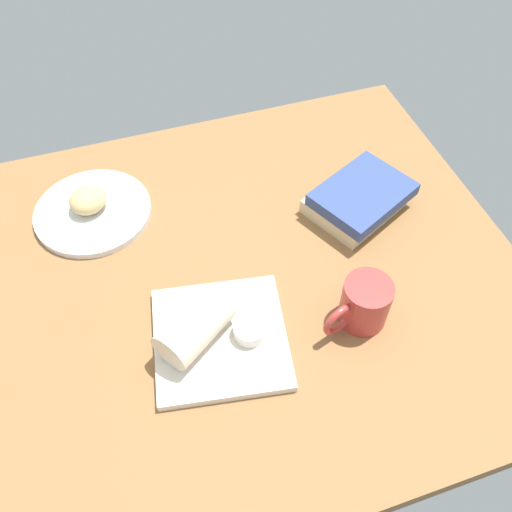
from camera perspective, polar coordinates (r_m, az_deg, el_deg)
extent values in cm
cube|color=olive|center=(102.45, -3.34, -3.02)|extent=(110.00, 90.00, 4.00)
cylinder|color=white|center=(114.94, -16.59, 4.42)|extent=(23.14, 23.14, 1.40)
ellipsoid|color=tan|center=(113.30, -17.06, 5.61)|extent=(10.15, 10.00, 4.55)
cube|color=silver|center=(93.21, -3.72, -8.54)|extent=(25.25, 25.25, 1.60)
cylinder|color=silver|center=(91.44, -0.66, -7.71)|extent=(5.53, 5.53, 2.50)
cylinder|color=#BC4F2B|center=(90.61, -0.67, -7.41)|extent=(4.53, 4.53, 0.40)
cylinder|color=beige|center=(89.61, -6.41, -7.30)|extent=(14.63, 13.23, 7.18)
cube|color=beige|center=(112.37, 10.18, 5.47)|extent=(21.68, 20.15, 3.26)
cube|color=#33477F|center=(110.15, 11.04, 6.32)|extent=(22.54, 20.35, 2.64)
cylinder|color=#B23833|center=(94.01, 11.29, -4.79)|extent=(8.27, 8.27, 9.16)
cylinder|color=#8C6847|center=(90.77, 11.67, -3.41)|extent=(6.78, 6.78, 0.40)
torus|color=#B23833|center=(91.49, 8.69, -6.54)|extent=(6.75, 3.14, 6.69)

